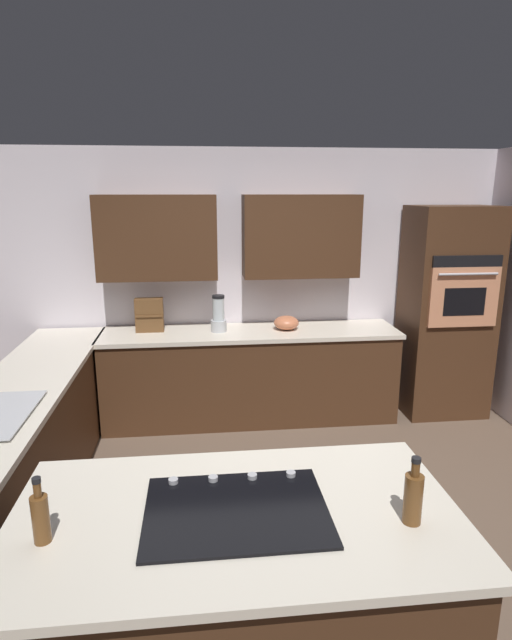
{
  "coord_description": "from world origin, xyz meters",
  "views": [
    {
      "loc": [
        0.57,
        3.0,
        2.2
      ],
      "look_at": [
        0.13,
        -1.0,
        1.19
      ],
      "focal_mm": 28.92,
      "sensor_mm": 36.0,
      "label": 1
    }
  ],
  "objects_px": {
    "wall_oven": "(446,312)",
    "spice_rack": "(149,315)",
    "cooktop": "(236,510)",
    "mixing_bowl": "(286,323)",
    "second_bottle": "(413,497)",
    "oil_bottle": "(40,517)",
    "blender": "(219,316)"
  },
  "relations": [
    {
      "from": "wall_oven",
      "to": "spice_rack",
      "type": "xyz_separation_m",
      "value": [
        2.9,
        -0.08,
        0.03
      ]
    },
    {
      "from": "cooktop",
      "to": "mixing_bowl",
      "type": "bearing_deg",
      "value": -103.63
    },
    {
      "from": "wall_oven",
      "to": "mixing_bowl",
      "type": "distance_m",
      "value": 1.6
    },
    {
      "from": "cooktop",
      "to": "second_bottle",
      "type": "distance_m",
      "value": 0.72
    },
    {
      "from": "wall_oven",
      "to": "cooktop",
      "type": "xyz_separation_m",
      "value": [
        2.29,
        2.83,
        -0.13
      ]
    },
    {
      "from": "wall_oven",
      "to": "spice_rack",
      "type": "bearing_deg",
      "value": -1.66
    },
    {
      "from": "mixing_bowl",
      "to": "oil_bottle",
      "type": "xyz_separation_m",
      "value": [
        1.44,
        2.96,
        0.04
      ]
    },
    {
      "from": "wall_oven",
      "to": "mixing_bowl",
      "type": "bearing_deg",
      "value": -0.57
    },
    {
      "from": "wall_oven",
      "to": "cooktop",
      "type": "distance_m",
      "value": 3.65
    },
    {
      "from": "cooktop",
      "to": "mixing_bowl",
      "type": "relative_size",
      "value": 3.17
    },
    {
      "from": "cooktop",
      "to": "second_bottle",
      "type": "relative_size",
      "value": 2.64
    },
    {
      "from": "spice_rack",
      "to": "wall_oven",
      "type": "bearing_deg",
      "value": 178.34
    },
    {
      "from": "blender",
      "to": "second_bottle",
      "type": "relative_size",
      "value": 1.22
    },
    {
      "from": "oil_bottle",
      "to": "second_bottle",
      "type": "xyz_separation_m",
      "value": [
        -1.45,
        0.04,
        0.01
      ]
    },
    {
      "from": "cooktop",
      "to": "mixing_bowl",
      "type": "distance_m",
      "value": 2.93
    },
    {
      "from": "wall_oven",
      "to": "oil_bottle",
      "type": "xyz_separation_m",
      "value": [
        3.04,
        2.94,
        -0.03
      ]
    },
    {
      "from": "blender",
      "to": "oil_bottle",
      "type": "xyz_separation_m",
      "value": [
        0.79,
        2.96,
        -0.04
      ]
    },
    {
      "from": "wall_oven",
      "to": "blender",
      "type": "xyz_separation_m",
      "value": [
        2.25,
        -0.02,
        0.02
      ]
    },
    {
      "from": "mixing_bowl",
      "to": "oil_bottle",
      "type": "relative_size",
      "value": 0.89
    },
    {
      "from": "blender",
      "to": "second_bottle",
      "type": "xyz_separation_m",
      "value": [
        -0.66,
        3.0,
        -0.04
      ]
    },
    {
      "from": "spice_rack",
      "to": "second_bottle",
      "type": "distance_m",
      "value": 3.33
    },
    {
      "from": "mixing_bowl",
      "to": "oil_bottle",
      "type": "distance_m",
      "value": 3.29
    },
    {
      "from": "oil_bottle",
      "to": "second_bottle",
      "type": "bearing_deg",
      "value": 178.4
    },
    {
      "from": "mixing_bowl",
      "to": "second_bottle",
      "type": "bearing_deg",
      "value": 90.13
    },
    {
      "from": "wall_oven",
      "to": "spice_rack",
      "type": "distance_m",
      "value": 2.9
    },
    {
      "from": "wall_oven",
      "to": "oil_bottle",
      "type": "distance_m",
      "value": 4.23
    },
    {
      "from": "mixing_bowl",
      "to": "spice_rack",
      "type": "distance_m",
      "value": 1.31
    },
    {
      "from": "cooktop",
      "to": "blender",
      "type": "bearing_deg",
      "value": -90.82
    },
    {
      "from": "blender",
      "to": "oil_bottle",
      "type": "height_order",
      "value": "blender"
    },
    {
      "from": "mixing_bowl",
      "to": "spice_rack",
      "type": "bearing_deg",
      "value": -3.01
    },
    {
      "from": "wall_oven",
      "to": "second_bottle",
      "type": "xyz_separation_m",
      "value": [
        1.59,
        2.98,
        -0.02
      ]
    },
    {
      "from": "blender",
      "to": "spice_rack",
      "type": "bearing_deg",
      "value": -6.0
    }
  ]
}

